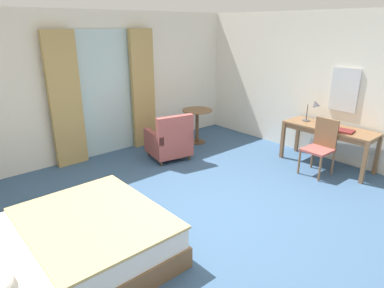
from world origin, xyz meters
The scene contains 14 objects.
ground centered at (0.00, 0.00, -0.05)m, with size 6.82×6.73×0.10m, color #38567A.
wall_back centered at (0.00, 3.10, 1.35)m, with size 6.42×0.12×2.70m, color white.
wall_right centered at (3.15, 0.00, 1.35)m, with size 0.12×6.33×2.70m, color white.
balcony_glass_door centered at (0.06, 3.02, 1.19)m, with size 1.17×0.02×2.38m, color silver.
curtain_panel_left centered at (-0.74, 2.92, 1.19)m, with size 0.56×0.10×2.38m, color tan.
curtain_panel_right centered at (0.87, 2.92, 1.19)m, with size 0.51×0.10×2.38m, color tan.
bed centered at (-2.03, 0.14, 0.27)m, with size 2.12×1.70×1.01m.
writing_desk centered at (2.73, -0.21, 0.65)m, with size 0.62×1.60×0.74m.
desk_chair centered at (2.33, -0.29, 0.53)m, with size 0.46×0.44×0.96m.
desk_lamp centered at (2.78, 0.18, 1.03)m, with size 0.16×0.30×0.43m.
closed_book centered at (2.64, -0.51, 0.75)m, with size 0.25×0.29×0.03m, color maroon.
armchair_by_window centered at (0.77, 1.92, 0.35)m, with size 0.83×0.84×0.90m.
round_cafe_table centered at (1.80, 2.29, 0.54)m, with size 0.63×0.63×0.74m.
wall_mirror centered at (3.07, -0.21, 1.35)m, with size 0.02×0.50×0.77m.
Camera 1 is at (-2.86, -2.91, 2.45)m, focal length 31.42 mm.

